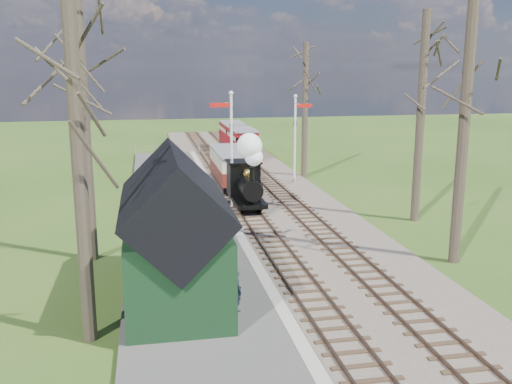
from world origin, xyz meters
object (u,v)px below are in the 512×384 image
sign_board (219,235)px  person (237,291)px  red_carriage_b (232,135)px  semaphore_far (296,132)px  bench (221,250)px  coach (230,166)px  locomotive (247,176)px  red_carriage_a (243,142)px  semaphore_near (230,141)px  station_shed (175,236)px

sign_board → person: size_ratio=0.95×
red_carriage_b → semaphore_far: bearing=-83.5°
red_carriage_b → bench: 30.66m
coach → person: 18.91m
coach → bench: 14.29m
locomotive → red_carriage_a: bearing=81.1°
semaphore_far → semaphore_near: bearing=-130.6°
station_shed → sign_board: (1.95, 4.68, -1.47)m
station_shed → bench: station_shed is taller
station_shed → locomotive: station_shed is taller
red_carriage_b → bench: red_carriage_b is taller
locomotive → semaphore_far: bearing=56.5°
red_carriage_a → red_carriage_b: same height
red_carriage_b → person: red_carriage_b is taller
locomotive → semaphore_near: bearing=140.4°
semaphore_far → bench: (-6.79, -14.63, -2.74)m
coach → person: coach is taller
station_shed → sign_board: size_ratio=5.25×
bench → person: 4.67m
station_shed → red_carriage_b: station_shed is taller
red_carriage_a → person: bearing=-100.0°
person → coach: bearing=-24.8°
semaphore_near → bench: 9.29m
sign_board → station_shed: bearing=-112.7°
red_carriage_a → bench: 25.25m
semaphore_near → semaphore_far: semaphore_near is taller
semaphore_near → station_shed: bearing=-106.4°
semaphore_near → red_carriage_a: bearing=78.2°
person → locomotive: bearing=-28.4°
semaphore_far → locomotive: (-4.39, -6.63, -1.46)m
locomotive → coach: bearing=89.9°
bench → sign_board: bearing=87.0°
red_carriage_b → coach: bearing=-99.1°
semaphore_far → red_carriage_b: (-1.77, 15.60, -1.95)m
station_shed → coach: (4.30, 17.43, -0.88)m
station_shed → semaphore_far: bearing=64.3°
locomotive → red_carriage_b: bearing=83.3°
bench → person: size_ratio=1.25×
semaphore_far → person: bearing=-109.8°
station_shed → red_carriage_a: station_shed is taller
station_shed → red_carriage_a: bearing=76.2°
station_shed → sign_board: 5.28m
semaphore_near → coach: (0.77, 5.43, -2.23)m
semaphore_far → coach: 4.83m
red_carriage_a → semaphore_near: bearing=-101.8°
sign_board → person: bearing=-92.2°
sign_board → bench: bearing=-93.0°
station_shed → semaphore_far: size_ratio=1.10×
semaphore_far → coach: bearing=-172.6°
locomotive → bench: (-2.40, -8.01, -1.28)m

